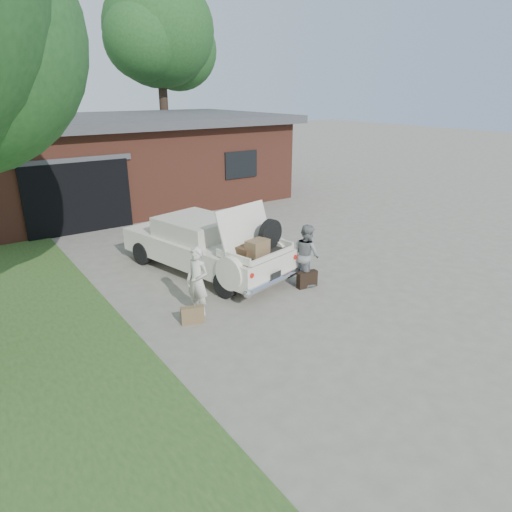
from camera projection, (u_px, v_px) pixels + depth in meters
ground at (273, 316)px, 9.11m from camera, size 90.00×90.00×0.00m
house at (117, 159)px, 17.88m from camera, size 12.80×7.80×3.30m
tree_right at (161, 37)px, 22.08m from camera, size 6.10×5.31×9.57m
sedan at (206, 245)px, 11.17m from camera, size 2.76×4.86×1.86m
woman_left at (198, 282)px, 8.96m from camera, size 0.50×0.60×1.42m
woman_right at (307, 255)px, 10.42m from camera, size 0.60×0.74×1.42m
suitcase_left at (192, 315)px, 8.79m from camera, size 0.46×0.27×0.34m
suitcase_right at (307, 279)px, 10.39m from camera, size 0.50×0.21×0.38m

